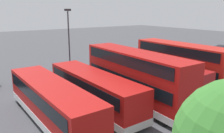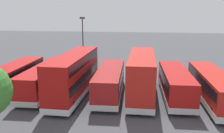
# 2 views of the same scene
# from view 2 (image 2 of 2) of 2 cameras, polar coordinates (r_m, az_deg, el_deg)

# --- Properties ---
(ground_plane) EXTENTS (140.00, 140.00, 0.00)m
(ground_plane) POSITION_cam_2_polar(r_m,az_deg,el_deg) (35.78, 1.57, -1.43)
(ground_plane) COLOR #47474C
(bus_single_deck_near_end) EXTENTS (2.87, 11.74, 2.95)m
(bus_single_deck_near_end) POSITION_cam_2_polar(r_m,az_deg,el_deg) (26.06, 22.82, -4.34)
(bus_single_deck_near_end) COLOR red
(bus_single_deck_near_end) RESTS_ON ground
(bus_single_deck_second) EXTENTS (2.93, 10.22, 2.95)m
(bus_single_deck_second) POSITION_cam_2_polar(r_m,az_deg,el_deg) (25.89, 14.84, -3.86)
(bus_single_deck_second) COLOR #B71411
(bus_single_deck_second) RESTS_ON ground
(bus_double_decker_third) EXTENTS (2.63, 11.04, 4.55)m
(bus_double_decker_third) POSITION_cam_2_polar(r_m,az_deg,el_deg) (25.39, 7.06, -1.90)
(bus_double_decker_third) COLOR red
(bus_double_decker_third) RESTS_ON ground
(bus_single_deck_fourth) EXTENTS (3.00, 10.56, 2.95)m
(bus_single_deck_fourth) POSITION_cam_2_polar(r_m,az_deg,el_deg) (25.84, -0.52, -3.44)
(bus_single_deck_fourth) COLOR #A51919
(bus_single_deck_fourth) RESTS_ON ground
(bus_double_decker_fifth) EXTENTS (2.77, 11.83, 4.55)m
(bus_double_decker_fifth) POSITION_cam_2_polar(r_m,az_deg,el_deg) (25.71, -8.96, -1.77)
(bus_double_decker_fifth) COLOR #B71411
(bus_double_decker_fifth) RESTS_ON ground
(bus_single_deck_sixth) EXTENTS (2.83, 11.22, 2.95)m
(bus_single_deck_sixth) POSITION_cam_2_polar(r_m,az_deg,el_deg) (28.01, -15.41, -2.61)
(bus_single_deck_sixth) COLOR #B71411
(bus_single_deck_sixth) RESTS_ON ground
(bus_single_deck_seventh) EXTENTS (2.85, 11.83, 2.95)m
(bus_single_deck_seventh) POSITION_cam_2_polar(r_m,az_deg,el_deg) (29.32, -22.55, -2.45)
(bus_single_deck_seventh) COLOR #B71411
(bus_single_deck_seventh) RESTS_ON ground
(car_hatchback_silver) EXTENTS (4.38, 4.33, 1.43)m
(car_hatchback_silver) POSITION_cam_2_polar(r_m,az_deg,el_deg) (40.41, -19.64, 0.51)
(car_hatchback_silver) COLOR black
(car_hatchback_silver) RESTS_ON ground
(lamp_post_tall) EXTENTS (0.70, 0.30, 8.13)m
(lamp_post_tall) POSITION_cam_2_polar(r_m,az_deg,el_deg) (35.10, -6.95, 6.08)
(lamp_post_tall) COLOR #38383D
(lamp_post_tall) RESTS_ON ground
(waste_bin_yellow) EXTENTS (0.60, 0.60, 0.95)m
(waste_bin_yellow) POSITION_cam_2_polar(r_m,az_deg,el_deg) (43.17, -16.41, 1.20)
(waste_bin_yellow) COLOR yellow
(waste_bin_yellow) RESTS_ON ground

